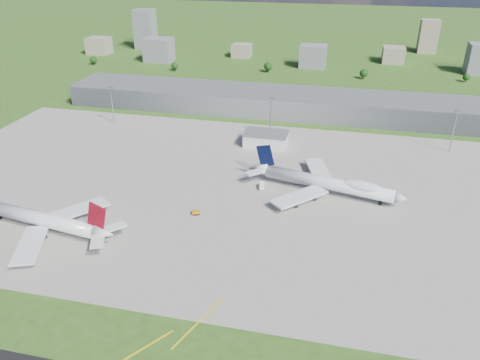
% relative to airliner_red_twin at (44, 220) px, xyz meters
% --- Properties ---
extents(ground, '(1400.00, 1400.00, 0.00)m').
position_rel_airliner_red_twin_xyz_m(ground, '(67.00, 167.05, -5.44)').
color(ground, '#304D18').
rests_on(ground, ground).
extents(apron, '(360.00, 190.00, 0.08)m').
position_rel_airliner_red_twin_xyz_m(apron, '(77.00, 57.05, -5.40)').
color(apron, gray).
rests_on(apron, ground).
extents(terminal, '(300.00, 42.00, 15.00)m').
position_rel_airliner_red_twin_xyz_m(terminal, '(67.00, 182.05, 2.06)').
color(terminal, slate).
rests_on(terminal, ground).
extents(ops_building, '(26.00, 16.00, 8.00)m').
position_rel_airliner_red_twin_xyz_m(ops_building, '(77.00, 117.05, -1.44)').
color(ops_building, silver).
rests_on(ops_building, ground).
extents(mast_west, '(3.50, 2.00, 25.90)m').
position_rel_airliner_red_twin_xyz_m(mast_west, '(-33.00, 132.05, 12.27)').
color(mast_west, gray).
rests_on(mast_west, ground).
extents(mast_center, '(3.50, 2.00, 25.90)m').
position_rel_airliner_red_twin_xyz_m(mast_center, '(77.00, 132.05, 12.27)').
color(mast_center, gray).
rests_on(mast_center, ground).
extents(mast_east, '(3.50, 2.00, 25.90)m').
position_rel_airliner_red_twin_xyz_m(mast_east, '(187.00, 132.05, 12.27)').
color(mast_east, gray).
rests_on(mast_east, ground).
extents(airliner_red_twin, '(74.28, 57.36, 20.42)m').
position_rel_airliner_red_twin_xyz_m(airliner_red_twin, '(0.00, 0.00, 0.00)').
color(airliner_red_twin, silver).
rests_on(airliner_red_twin, ground).
extents(airliner_blue_quad, '(78.55, 60.69, 20.70)m').
position_rel_airliner_red_twin_xyz_m(airliner_blue_quad, '(118.30, 62.34, 0.31)').
color(airliner_blue_quad, silver).
rests_on(airliner_blue_quad, ground).
extents(tug_yellow, '(4.12, 3.21, 1.80)m').
position_rel_airliner_red_twin_xyz_m(tug_yellow, '(60.14, 28.01, -4.50)').
color(tug_yellow, orange).
rests_on(tug_yellow, ground).
extents(van_white_near, '(3.40, 5.93, 2.81)m').
position_rel_airliner_red_twin_xyz_m(van_white_near, '(85.19, 60.17, -4.03)').
color(van_white_near, white).
rests_on(van_white_near, ground).
extents(van_white_far, '(5.45, 3.12, 2.65)m').
position_rel_airliner_red_twin_xyz_m(van_white_far, '(142.94, 68.31, -4.10)').
color(van_white_far, silver).
rests_on(van_white_far, ground).
extents(bldg_far_w, '(24.00, 20.00, 18.00)m').
position_rel_airliner_red_twin_xyz_m(bldg_far_w, '(-153.00, 337.05, 3.56)').
color(bldg_far_w, gray).
rests_on(bldg_far_w, ground).
extents(bldg_w, '(28.00, 22.00, 24.00)m').
position_rel_airliner_red_twin_xyz_m(bldg_w, '(-73.00, 317.05, 6.56)').
color(bldg_w, slate).
rests_on(bldg_w, ground).
extents(bldg_cw, '(20.00, 18.00, 14.00)m').
position_rel_airliner_red_twin_xyz_m(bldg_cw, '(7.00, 357.05, 1.56)').
color(bldg_cw, gray).
rests_on(bldg_cw, ground).
extents(bldg_c, '(26.00, 20.00, 22.00)m').
position_rel_airliner_red_twin_xyz_m(bldg_c, '(87.00, 327.05, 5.56)').
color(bldg_c, slate).
rests_on(bldg_c, ground).
extents(bldg_ce, '(22.00, 24.00, 16.00)m').
position_rel_airliner_red_twin_xyz_m(bldg_ce, '(167.00, 367.05, 2.56)').
color(bldg_ce, gray).
rests_on(bldg_ce, ground).
extents(bldg_tall_w, '(22.00, 20.00, 44.00)m').
position_rel_airliner_red_twin_xyz_m(bldg_tall_w, '(-113.00, 377.05, 16.56)').
color(bldg_tall_w, slate).
rests_on(bldg_tall_w, ground).
extents(bldg_tall_e, '(20.00, 18.00, 36.00)m').
position_rel_airliner_red_twin_xyz_m(bldg_tall_e, '(207.00, 427.05, 12.56)').
color(bldg_tall_e, gray).
rests_on(bldg_tall_e, ground).
extents(tree_far_w, '(7.20, 7.20, 8.80)m').
position_rel_airliner_red_twin_xyz_m(tree_far_w, '(-133.00, 287.05, -0.25)').
color(tree_far_w, '#382314').
rests_on(tree_far_w, ground).
extents(tree_w, '(6.75, 6.75, 8.25)m').
position_rel_airliner_red_twin_xyz_m(tree_w, '(-43.00, 282.05, -0.58)').
color(tree_w, '#382314').
rests_on(tree_w, ground).
extents(tree_c, '(8.10, 8.10, 9.90)m').
position_rel_airliner_red_twin_xyz_m(tree_c, '(47.00, 297.05, 0.40)').
color(tree_c, '#382314').
rests_on(tree_c, ground).
extents(tree_e, '(7.65, 7.65, 9.35)m').
position_rel_airliner_red_twin_xyz_m(tree_e, '(137.00, 292.05, 0.07)').
color(tree_e, '#382314').
rests_on(tree_e, ground).
extents(tree_far_e, '(6.30, 6.30, 7.70)m').
position_rel_airliner_red_twin_xyz_m(tree_far_e, '(227.00, 302.05, -0.90)').
color(tree_far_e, '#382314').
rests_on(tree_far_e, ground).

